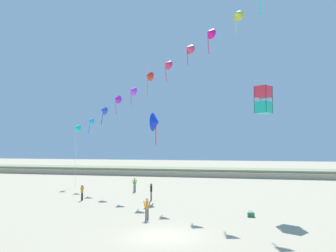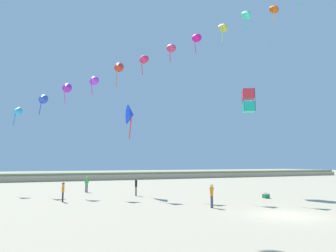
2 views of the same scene
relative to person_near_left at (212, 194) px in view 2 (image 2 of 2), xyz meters
name	(u,v)px [view 2 (image 2 of 2)]	position (x,y,z in m)	size (l,w,h in m)	color
ground_plane	(286,215)	(2.50, -4.52, -0.97)	(240.00, 240.00, 0.00)	tan
dune_ridge	(111,176)	(2.50, 42.33, -0.27)	(120.00, 8.89, 1.42)	tan
person_near_left	(212,194)	(0.00, 0.00, 0.00)	(0.55, 0.38, 1.68)	#474C56
person_near_right	(63,191)	(-9.59, 7.85, -0.04)	(0.22, 0.57, 1.61)	black
person_mid_center	(87,183)	(-6.48, 15.67, 0.03)	(0.61, 0.24, 1.74)	#474C56
person_far_left	(136,185)	(-2.58, 9.84, 0.04)	(0.24, 0.61, 1.75)	#726656
kite_banner_string	(170,47)	(1.37, 10.36, 15.19)	(37.51, 19.94, 24.77)	#17D6BA
large_kite_mid_trail	(131,115)	(-2.66, 11.87, 7.45)	(0.88, 2.18, 3.70)	#0E2FE5
large_kite_high_solo	(248,101)	(9.00, 6.63, 8.96)	(1.67, 1.67, 2.48)	#1CBFA2
beach_cooler	(266,196)	(7.82, 3.18, -0.76)	(0.58, 0.41, 0.46)	#23844C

